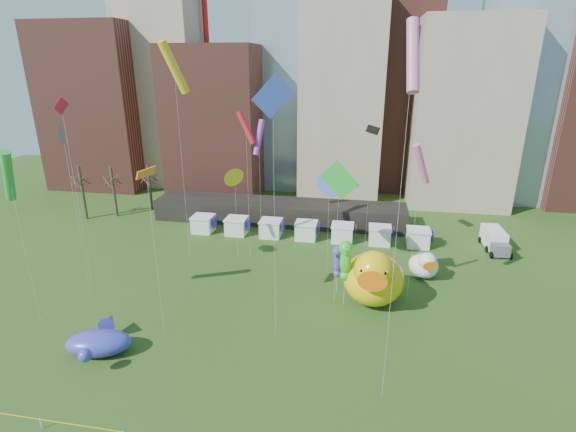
% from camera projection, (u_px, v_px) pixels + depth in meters
% --- Properties ---
extents(skyline, '(101.00, 23.00, 68.00)m').
position_uv_depth(skyline, '(334.00, 72.00, 76.13)').
color(skyline, brown).
rests_on(skyline, ground).
extents(pavilion, '(38.00, 6.00, 3.20)m').
position_uv_depth(pavilion, '(279.00, 212.00, 66.18)').
color(pavilion, black).
rests_on(pavilion, ground).
extents(vendor_tents, '(33.24, 2.80, 2.40)m').
position_uv_depth(vendor_tents, '(306.00, 231.00, 59.96)').
color(vendor_tents, white).
rests_on(vendor_tents, ground).
extents(bare_trees, '(8.44, 6.44, 8.50)m').
position_uv_depth(bare_trees, '(115.00, 191.00, 68.31)').
color(bare_trees, '#382B21').
rests_on(bare_trees, ground).
extents(big_duck, '(6.57, 8.57, 6.47)m').
position_uv_depth(big_duck, '(374.00, 277.00, 43.27)').
color(big_duck, yellow).
rests_on(big_duck, ground).
extents(small_duck, '(3.77, 4.70, 3.44)m').
position_uv_depth(small_duck, '(424.00, 265.00, 49.01)').
color(small_duck, white).
rests_on(small_duck, ground).
extents(seahorse_green, '(1.56, 1.88, 7.02)m').
position_uv_depth(seahorse_green, '(346.00, 258.00, 42.11)').
color(seahorse_green, silver).
rests_on(seahorse_green, ground).
extents(seahorse_purple, '(1.48, 1.69, 5.43)m').
position_uv_depth(seahorse_purple, '(338.00, 259.00, 44.82)').
color(seahorse_purple, silver).
rests_on(seahorse_purple, ground).
extents(whale_inflatable, '(5.97, 6.98, 2.40)m').
position_uv_depth(whale_inflatable, '(99.00, 341.00, 36.39)').
color(whale_inflatable, '#4A389A').
rests_on(whale_inflatable, ground).
extents(box_truck, '(2.73, 6.19, 2.59)m').
position_uv_depth(box_truck, '(495.00, 240.00, 56.50)').
color(box_truck, white).
rests_on(box_truck, ground).
extents(kite_0, '(0.53, 1.66, 20.10)m').
position_uv_depth(kite_0, '(63.00, 116.00, 41.93)').
color(kite_0, silver).
rests_on(kite_0, ground).
extents(kite_1, '(2.24, 1.99, 16.46)m').
position_uv_depth(kite_1, '(421.00, 164.00, 39.25)').
color(kite_1, silver).
rests_on(kite_1, ground).
extents(kite_2, '(1.41, 1.27, 17.67)m').
position_uv_depth(kite_2, '(63.00, 135.00, 40.48)').
color(kite_2, silver).
rests_on(kite_2, ground).
extents(kite_3, '(2.64, 2.32, 16.59)m').
position_uv_depth(kite_3, '(8.00, 176.00, 36.11)').
color(kite_3, silver).
rests_on(kite_3, ground).
extents(kite_4, '(2.77, 3.28, 25.49)m').
position_uv_depth(kite_4, '(174.00, 68.00, 47.23)').
color(kite_4, silver).
rests_on(kite_4, ground).
extents(kite_5, '(2.91, 1.75, 22.54)m').
position_uv_depth(kite_5, '(273.00, 100.00, 32.31)').
color(kite_5, silver).
rests_on(kite_5, ground).
extents(kite_6, '(0.76, 2.29, 15.21)m').
position_uv_depth(kite_6, '(146.00, 174.00, 34.80)').
color(kite_6, silver).
rests_on(kite_6, ground).
extents(kite_7, '(1.26, 2.52, 16.94)m').
position_uv_depth(kite_7, '(259.00, 138.00, 50.66)').
color(kite_7, silver).
rests_on(kite_7, ground).
extents(kite_8, '(2.30, 0.83, 18.03)m').
position_uv_depth(kite_8, '(246.00, 128.00, 49.70)').
color(kite_8, silver).
rests_on(kite_8, ground).
extents(kite_9, '(0.97, 2.48, 25.64)m').
position_uv_depth(kite_9, '(413.00, 56.00, 24.03)').
color(kite_9, silver).
rests_on(kite_9, ground).
extents(kite_10, '(1.65, 2.77, 16.19)m').
position_uv_depth(kite_10, '(373.00, 131.00, 50.52)').
color(kite_10, silver).
rests_on(kite_10, ground).
extents(kite_11, '(3.79, 0.63, 14.74)m').
position_uv_depth(kite_11, '(339.00, 181.00, 40.38)').
color(kite_11, silver).
rests_on(kite_11, ground).
extents(kite_12, '(1.30, 1.94, 11.27)m').
position_uv_depth(kite_12, '(235.00, 178.00, 51.59)').
color(kite_12, silver).
rests_on(kite_12, ground).
extents(kite_13, '(2.15, 2.10, 11.85)m').
position_uv_depth(kite_13, '(329.00, 185.00, 47.49)').
color(kite_13, silver).
rests_on(kite_13, ground).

